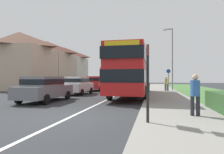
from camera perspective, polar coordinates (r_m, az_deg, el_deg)
name	(u,v)px	position (r m, az deg, el deg)	size (l,w,h in m)	color
ground_plane	(71,117)	(7.88, -12.06, -11.51)	(120.00, 120.00, 0.00)	#2D3033
lane_marking_centre	(113,97)	(15.45, 0.23, -5.99)	(0.14, 60.00, 0.01)	silver
pavement_near_side	(169,100)	(13.18, 16.66, -6.72)	(3.20, 68.00, 0.12)	gray
double_decker_bus	(132,71)	(16.27, 6.01, 1.83)	(2.80, 11.30, 3.70)	red
parked_car_grey	(45,88)	(13.21, -19.41, -3.05)	(2.00, 4.58, 1.62)	slate
parked_car_white	(78,85)	(18.23, -10.16, -2.27)	(1.89, 4.06, 1.66)	silver
parked_car_red	(96,83)	(23.28, -4.82, -1.76)	(1.93, 4.30, 1.74)	#B21E1E
pedestrian_at_stop	(195,93)	(7.80, 23.58, -4.36)	(0.34, 0.34, 1.67)	#23232D
pedestrian_walking_away	(166,83)	(21.78, 15.90, -1.78)	(0.34, 0.34, 1.67)	#23232D
bus_stop_sign	(148,78)	(6.18, 10.62, -0.21)	(0.09, 0.52, 2.60)	black
cycle_route_sign	(168,79)	(22.10, 16.52, -0.58)	(0.44, 0.08, 2.52)	slate
street_lamp_mid	(171,55)	(23.26, 17.33, 6.23)	(1.14, 0.20, 7.27)	slate
house_terrace_far_side	(46,64)	(33.30, -19.12, 3.62)	(7.93, 19.27, 7.63)	#C1A88E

